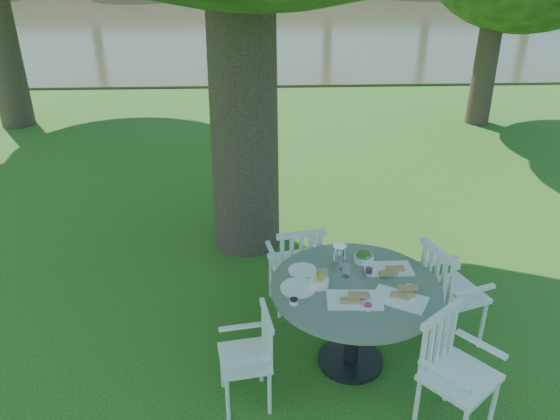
% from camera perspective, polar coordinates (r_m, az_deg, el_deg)
% --- Properties ---
extents(ground, '(140.00, 140.00, 0.00)m').
position_cam_1_polar(ground, '(5.73, 0.09, -8.54)').
color(ground, '#18430E').
rests_on(ground, ground).
extents(table, '(1.37, 1.37, 0.79)m').
position_cam_1_polar(table, '(4.54, 7.80, -9.44)').
color(table, black).
rests_on(table, ground).
extents(chair_ne, '(0.59, 0.61, 0.97)m').
position_cam_1_polar(chair_ne, '(4.99, 16.87, -7.77)').
color(chair_ne, white).
rests_on(chair_ne, ground).
extents(chair_nw, '(0.54, 0.51, 0.92)m').
position_cam_1_polar(chair_nw, '(5.20, 1.86, -5.46)').
color(chair_nw, white).
rests_on(chair_nw, ground).
extents(chair_sw, '(0.44, 0.46, 0.80)m').
position_cam_1_polar(chair_sw, '(4.28, -2.66, -14.48)').
color(chair_sw, white).
rests_on(chair_sw, ground).
extents(chair_se, '(0.65, 0.65, 0.95)m').
position_cam_1_polar(chair_se, '(4.23, 17.30, -15.04)').
color(chair_se, white).
rests_on(chair_se, ground).
extents(tableware, '(1.15, 0.87, 0.23)m').
position_cam_1_polar(tableware, '(4.49, 7.35, -6.85)').
color(tableware, white).
rests_on(tableware, table).
extents(river, '(100.00, 28.00, 0.12)m').
position_cam_1_polar(river, '(27.91, -2.25, 19.28)').
color(river, '#353720').
rests_on(river, ground).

